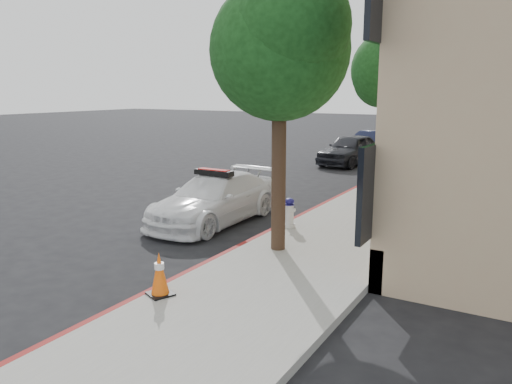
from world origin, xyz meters
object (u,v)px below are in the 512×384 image
object	(u,v)px
fire_hydrant	(289,213)
traffic_cone	(160,274)
police_car	(214,199)
parked_car_mid	(350,149)
parked_car_far	(371,145)

from	to	relation	value
fire_hydrant	traffic_cone	distance (m)	4.81
police_car	fire_hydrant	size ratio (longest dim) A/B	6.09
parked_car_mid	fire_hydrant	distance (m)	12.10
parked_car_mid	police_car	bearing A→B (deg)	-80.30
police_car	parked_car_mid	size ratio (longest dim) A/B	1.06
parked_car_mid	parked_car_far	size ratio (longest dim) A/B	1.00
police_car	parked_car_far	xyz separation A→B (m)	(-0.28, 14.56, 0.05)
police_car	fire_hydrant	bearing A→B (deg)	3.47
parked_car_far	traffic_cone	xyz separation A→B (m)	(2.46, -19.28, -0.18)
parked_car_mid	traffic_cone	size ratio (longest dim) A/B	5.75
parked_car_far	traffic_cone	world-z (taller)	parked_car_far
police_car	fire_hydrant	xyz separation A→B (m)	(2.18, 0.09, -0.14)
fire_hydrant	parked_car_mid	bearing A→B (deg)	98.11
parked_car_mid	fire_hydrant	world-z (taller)	parked_car_mid
parked_car_mid	traffic_cone	world-z (taller)	parked_car_mid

